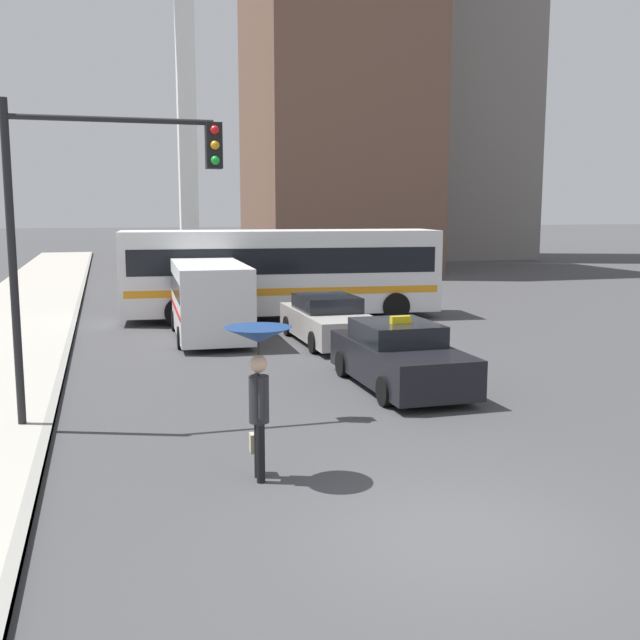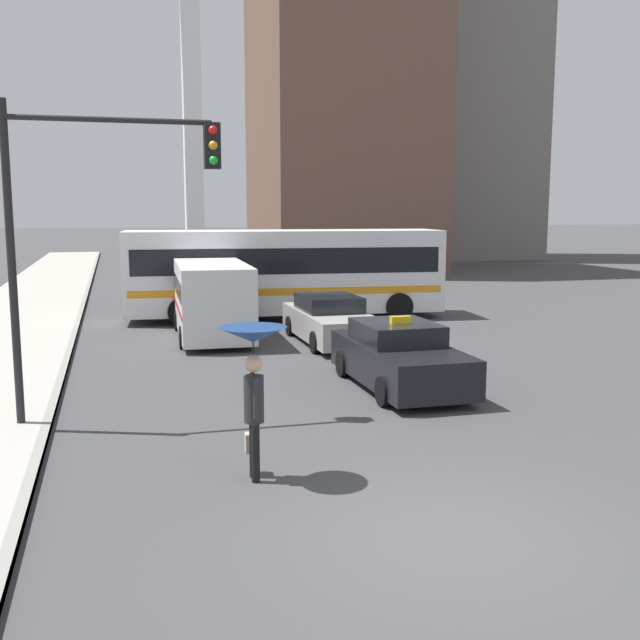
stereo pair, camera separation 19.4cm
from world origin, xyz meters
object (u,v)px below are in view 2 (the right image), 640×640
Objects in this scene: taxi at (399,357)px; city_bus at (285,270)px; ambulance_van at (212,296)px; monument_cross at (190,39)px; sedan_red at (331,320)px; traffic_light at (97,203)px; pedestrian_with_umbrella at (253,360)px.

city_bus is at bearing -89.42° from taxi.
monument_cross is (1.35, 17.27, 10.98)m from ambulance_van.
sedan_red is 0.84× the size of traffic_light.
taxi is 8.03m from ambulance_van.
city_bus is at bearing -87.52° from sedan_red.
taxi is 0.78× the size of traffic_light.
pedestrian_with_umbrella is at bearing -59.10° from traffic_light.
sedan_red is at bearing -84.40° from monument_cross.
city_bus is (-0.11, 10.75, 1.06)m from taxi.
monument_cross reaches higher than taxi.
ambulance_van is at bearing -27.72° from sedan_red.
sedan_red is 9.86m from traffic_light.
traffic_light reaches higher than city_bus.
city_bus reaches higher than pedestrian_with_umbrella.
traffic_light is at bearing -99.54° from monument_cross.
traffic_light is 27.52m from monument_cross.
taxi is 6.26m from pedestrian_with_umbrella.
monument_cross is at bearing 80.46° from traffic_light.
sedan_red is 0.87× the size of ambulance_van.
taxi is at bearing -85.95° from monument_cross.
sedan_red is (0.11, 5.70, -0.03)m from taxi.
ambulance_van is at bearing -1.84° from pedestrian_with_umbrella.
monument_cross is at bearing -1.85° from pedestrian_with_umbrella.
pedestrian_with_umbrella is 0.39× the size of traffic_light.
monument_cross is (4.35, 25.87, 8.30)m from traffic_light.
monument_cross reaches higher than ambulance_van.
traffic_light is (-5.99, -11.97, 2.21)m from city_bus.
city_bus is at bearing -83.28° from monument_cross.
ambulance_van is 12.11m from pedestrian_with_umbrella.
ambulance_van reaches higher than pedestrian_with_umbrella.
ambulance_van is 0.49× the size of city_bus.
taxi is 0.93× the size of sedan_red.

